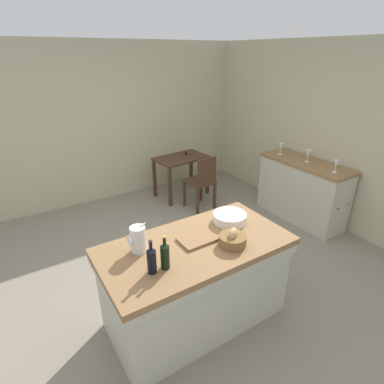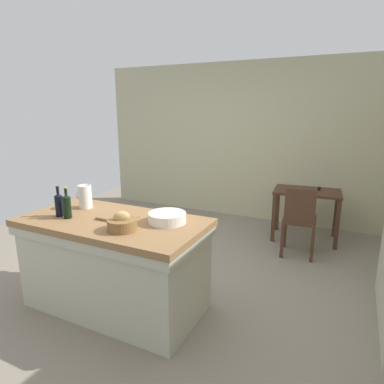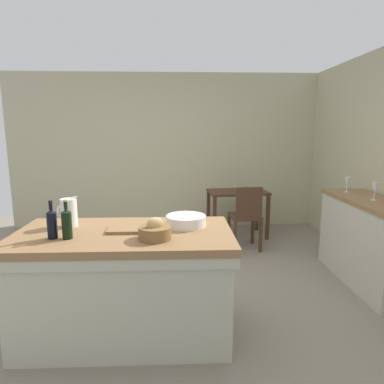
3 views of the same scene
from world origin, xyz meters
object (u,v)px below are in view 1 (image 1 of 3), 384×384
at_px(wooden_chair, 202,181).
at_px(bread_basket, 233,239).
at_px(wine_glass_far_left, 336,164).
at_px(wine_glass_middle, 281,147).
at_px(wash_bowl, 230,218).
at_px(wine_bottle_dark, 165,255).
at_px(wine_bottle_amber, 152,260).
at_px(side_cabinet, 302,190).
at_px(writing_desk, 181,163).
at_px(pitcher, 138,239).
at_px(cutting_board, 198,239).
at_px(wine_glass_left, 308,154).
at_px(island_table, 196,280).

bearing_deg(wooden_chair, bread_basket, -117.78).
xyz_separation_m(wine_glass_far_left, wine_glass_middle, (-0.02, 0.96, 0.01)).
relative_size(wash_bowl, wine_glass_middle, 1.86).
height_order(wine_glass_far_left, wine_glass_middle, wine_glass_middle).
distance_m(wooden_chair, wine_glass_middle, 1.36).
relative_size(bread_basket, wine_glass_middle, 1.35).
bearing_deg(bread_basket, wooden_chair, 62.22).
relative_size(wine_bottle_dark, wine_bottle_amber, 1.02).
xyz_separation_m(side_cabinet, writing_desk, (-1.13, 1.73, 0.14)).
distance_m(pitcher, wash_bowl, 0.96).
height_order(writing_desk, wine_bottle_amber, wine_bottle_amber).
bearing_deg(wine_bottle_amber, cutting_board, 18.26).
bearing_deg(wine_glass_left, wine_glass_middle, 95.99).
distance_m(island_table, bread_basket, 0.56).
xyz_separation_m(island_table, wine_bottle_amber, (-0.49, -0.14, 0.52)).
relative_size(pitcher, wine_bottle_amber, 0.97).
relative_size(side_cabinet, wash_bowl, 4.24).
distance_m(writing_desk, cutting_board, 2.86).
distance_m(island_table, writing_desk, 2.90).
relative_size(island_table, writing_desk, 1.79).
xyz_separation_m(bread_basket, wine_glass_left, (2.23, 1.01, 0.13)).
bearing_deg(wash_bowl, island_table, -163.83).
relative_size(wooden_chair, cutting_board, 2.74).
bearing_deg(wine_glass_middle, bread_basket, -145.71).
distance_m(island_table, wine_glass_middle, 2.82).
distance_m(cutting_board, wine_glass_left, 2.58).
bearing_deg(side_cabinet, wine_bottle_dark, -161.13).
bearing_deg(wooden_chair, wash_bowl, -116.24).
bearing_deg(wine_bottle_dark, wine_glass_far_left, 9.87).
height_order(island_table, wooden_chair, wooden_chair).
height_order(island_table, cutting_board, cutting_board).
bearing_deg(writing_desk, wine_glass_far_left, -63.67).
height_order(cutting_board, wine_glass_middle, wine_glass_middle).
relative_size(side_cabinet, pitcher, 5.11).
bearing_deg(writing_desk, bread_basket, -111.82).
relative_size(wooden_chair, wine_glass_left, 4.84).
bearing_deg(wooden_chair, wine_glass_left, -44.34).
bearing_deg(writing_desk, side_cabinet, -56.73).
bearing_deg(pitcher, wooden_chair, 43.64).
height_order(writing_desk, bread_basket, bread_basket).
bearing_deg(wine_glass_far_left, wine_bottle_amber, -170.64).
bearing_deg(wash_bowl, wine_glass_left, 18.75).
bearing_deg(wine_glass_middle, writing_desk, 130.50).
relative_size(wooden_chair, wine_glass_middle, 5.13).
xyz_separation_m(wash_bowl, wine_glass_far_left, (1.96, 0.20, 0.13)).
bearing_deg(wooden_chair, island_table, -125.47).
height_order(wooden_chair, wine_glass_middle, wine_glass_middle).
bearing_deg(wine_bottle_amber, island_table, 16.19).
height_order(wooden_chair, cutting_board, wooden_chair).
relative_size(pitcher, wine_glass_far_left, 1.62).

